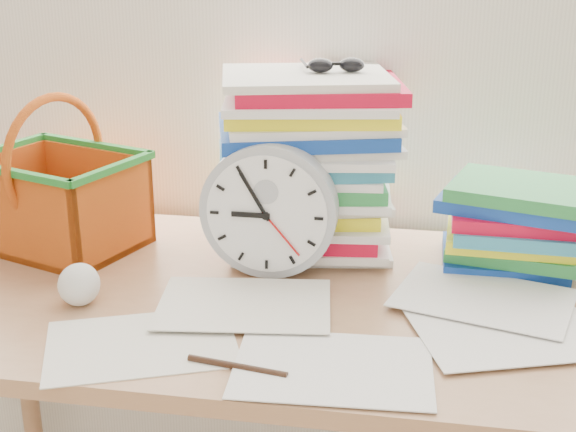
% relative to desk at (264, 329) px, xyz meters
% --- Properties ---
extents(desk, '(1.40, 0.70, 0.75)m').
position_rel_desk_xyz_m(desk, '(0.00, 0.00, 0.00)').
color(desk, '#A4724C').
rests_on(desk, ground).
extents(paper_stack, '(0.39, 0.34, 0.35)m').
position_rel_desk_xyz_m(paper_stack, '(0.04, 0.22, 0.25)').
color(paper_stack, white).
rests_on(paper_stack, desk).
extents(clock, '(0.25, 0.05, 0.25)m').
position_rel_desk_xyz_m(clock, '(-0.00, 0.08, 0.20)').
color(clock, '#A6AAB2').
rests_on(clock, desk).
extents(sunglasses, '(0.14, 0.13, 0.03)m').
position_rel_desk_xyz_m(sunglasses, '(0.09, 0.24, 0.44)').
color(sunglasses, black).
rests_on(sunglasses, paper_stack).
extents(book_stack, '(0.31, 0.25, 0.17)m').
position_rel_desk_xyz_m(book_stack, '(0.44, 0.18, 0.16)').
color(book_stack, white).
rests_on(book_stack, desk).
extents(basket, '(0.36, 0.32, 0.30)m').
position_rel_desk_xyz_m(basket, '(-0.44, 0.14, 0.23)').
color(basket, '#DA5D15').
rests_on(basket, desk).
extents(crumpled_ball, '(0.07, 0.07, 0.07)m').
position_rel_desk_xyz_m(crumpled_ball, '(-0.30, -0.10, 0.11)').
color(crumpled_ball, white).
rests_on(crumpled_ball, desk).
extents(pen, '(0.15, 0.04, 0.01)m').
position_rel_desk_xyz_m(pen, '(0.02, -0.27, 0.08)').
color(pen, black).
rests_on(pen, desk).
extents(scattered_papers, '(1.26, 0.42, 0.02)m').
position_rel_desk_xyz_m(scattered_papers, '(0.00, 0.00, 0.08)').
color(scattered_papers, white).
rests_on(scattered_papers, desk).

